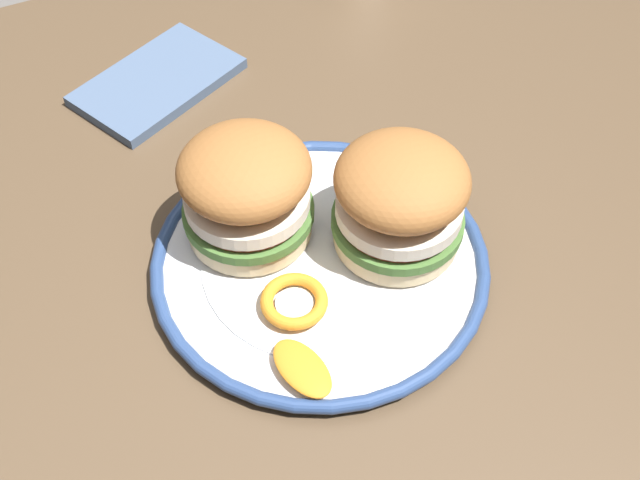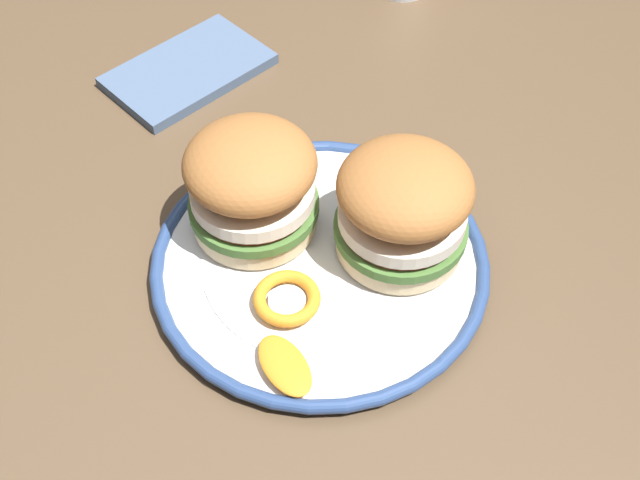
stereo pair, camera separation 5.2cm
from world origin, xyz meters
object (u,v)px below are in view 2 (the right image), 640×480
sandwich_half_left (252,183)px  sandwich_half_right (403,206)px  dinner_plate (320,262)px  dining_table (294,321)px

sandwich_half_left → sandwich_half_right: same height
sandwich_half_right → sandwich_half_left: bearing=-30.8°
sandwich_half_left → dinner_plate: bearing=126.7°
dining_table → sandwich_half_left: sandwich_half_left is taller
dining_table → sandwich_half_right: size_ratio=7.94×
dining_table → sandwich_half_right: sandwich_half_right is taller
sandwich_half_left → sandwich_half_right: 0.13m
dinner_plate → sandwich_half_left: sandwich_half_left is taller
dinner_plate → dining_table: bearing=-30.2°
dinner_plate → sandwich_half_right: bearing=171.7°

